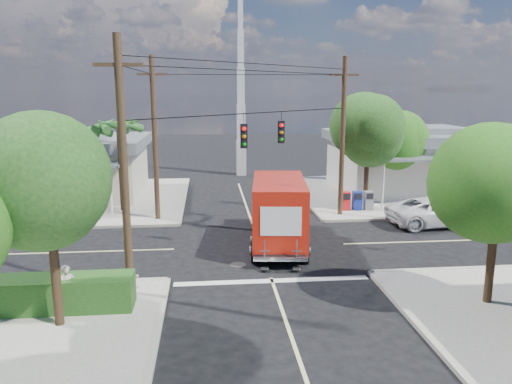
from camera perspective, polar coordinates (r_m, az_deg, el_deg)
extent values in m
plane|color=black|center=(23.48, 0.48, -6.25)|extent=(120.00, 120.00, 0.00)
cube|color=gray|center=(36.51, 16.01, -0.10)|extent=(14.00, 14.00, 0.14)
cube|color=#A39F91|center=(34.57, 5.15, -0.33)|extent=(0.25, 14.00, 0.14)
cube|color=#A39F91|center=(30.28, 20.82, -2.78)|extent=(14.00, 0.25, 0.14)
cube|color=gray|center=(35.05, -19.72, -0.81)|extent=(14.00, 14.00, 0.14)
cube|color=#A39F91|center=(34.01, -8.22, -0.61)|extent=(0.25, 14.00, 0.14)
cube|color=#A39F91|center=(28.50, -23.07, -3.83)|extent=(14.00, 0.25, 0.14)
cube|color=#A39F91|center=(14.74, 22.02, -18.24)|extent=(0.25, 14.00, 0.14)
cube|color=beige|center=(33.10, -1.35, -0.94)|extent=(0.12, 12.00, 0.01)
cube|color=beige|center=(14.38, 4.93, -18.48)|extent=(0.12, 12.00, 0.01)
cube|color=beige|center=(26.43, 22.67, -5.11)|extent=(12.00, 0.12, 0.01)
cube|color=beige|center=(24.57, -23.56, -6.42)|extent=(12.00, 0.12, 0.01)
cube|color=silver|center=(19.45, 1.84, -10.11)|extent=(7.50, 0.40, 0.01)
cube|color=silver|center=(37.69, 17.73, 2.89)|extent=(11.00, 8.00, 3.40)
cube|color=slate|center=(37.46, 17.92, 5.99)|extent=(11.80, 8.80, 0.70)
cube|color=slate|center=(37.42, 17.97, 6.75)|extent=(6.05, 4.40, 0.50)
cube|color=slate|center=(33.14, 21.17, 3.62)|extent=(9.90, 1.80, 0.15)
cylinder|color=silver|center=(30.89, 14.32, 0.79)|extent=(0.12, 0.12, 2.90)
cube|color=beige|center=(36.44, -20.87, 2.23)|extent=(10.00, 8.00, 3.20)
cube|color=slate|center=(36.20, -21.09, 5.28)|extent=(10.80, 8.80, 0.70)
cube|color=slate|center=(36.15, -21.15, 6.06)|extent=(5.50, 4.40, 0.50)
cube|color=slate|center=(31.63, -23.28, 2.74)|extent=(9.00, 1.80, 0.15)
cylinder|color=silver|center=(30.10, -16.26, 0.21)|extent=(0.12, 0.12, 2.70)
cube|color=silver|center=(42.70, -1.70, 3.94)|extent=(0.80, 0.80, 3.00)
cube|color=silver|center=(42.40, -1.72, 7.96)|extent=(0.70, 0.70, 3.00)
cube|color=silver|center=(42.31, -1.75, 12.02)|extent=(0.60, 0.60, 3.00)
cube|color=silver|center=(42.44, -1.77, 16.07)|extent=(0.50, 0.50, 3.00)
cube|color=silver|center=(42.78, -1.80, 20.08)|extent=(0.40, 0.40, 3.00)
cylinder|color=#422D1C|center=(16.28, -21.99, -7.92)|extent=(0.28, 0.28, 3.71)
sphere|color=#174418|center=(15.69, -22.63, 0.11)|extent=(3.71, 3.71, 3.71)
sphere|color=#174418|center=(15.96, -23.86, 1.03)|extent=(3.02, 3.02, 3.02)
sphere|color=#174418|center=(15.33, -21.67, -0.52)|extent=(3.25, 3.25, 3.25)
cylinder|color=#422D1C|center=(30.96, 12.50, 2.02)|extent=(0.28, 0.28, 4.10)
sphere|color=#174418|center=(30.65, 12.71, 6.75)|extent=(4.10, 4.10, 4.10)
sphere|color=#174418|center=(30.70, 11.90, 7.27)|extent=(3.33, 3.33, 3.33)
sphere|color=#174418|center=(30.49, 13.50, 6.44)|extent=(3.58, 3.58, 3.58)
cylinder|color=#422D1C|center=(33.92, 15.52, 2.26)|extent=(0.28, 0.28, 3.58)
sphere|color=#235E16|center=(33.64, 15.73, 6.02)|extent=(3.58, 3.58, 3.58)
sphere|color=#235E16|center=(33.67, 14.99, 6.45)|extent=(2.91, 2.91, 2.91)
sphere|color=#235E16|center=(33.51, 16.46, 5.77)|extent=(3.14, 3.14, 3.14)
cylinder|color=#422D1C|center=(18.49, 25.34, -6.31)|extent=(0.28, 0.28, 3.46)
sphere|color=#235E16|center=(17.99, 25.93, 0.26)|extent=(3.46, 3.46, 3.46)
sphere|color=#235E16|center=(17.91, 24.57, 1.04)|extent=(2.81, 2.81, 2.81)
cylinder|color=#422D1C|center=(30.50, -15.23, 2.61)|extent=(0.24, 0.24, 5.00)
cone|color=#2D6628|center=(30.08, -13.79, 7.55)|extent=(0.50, 2.06, 0.98)
cone|color=#2D6628|center=(30.82, -14.23, 7.62)|extent=(1.92, 1.68, 0.98)
cone|color=#2D6628|center=(31.11, -15.59, 7.58)|extent=(2.12, 0.95, 0.98)
cone|color=#2D6628|center=(30.75, -16.87, 7.47)|extent=(1.34, 2.07, 0.98)
cone|color=#2D6628|center=(29.98, -17.15, 7.36)|extent=(1.34, 2.07, 0.98)
cone|color=#2D6628|center=(29.39, -16.16, 7.34)|extent=(2.12, 0.95, 0.98)
cone|color=#2D6628|center=(29.43, -14.63, 7.42)|extent=(1.92, 1.68, 0.98)
cylinder|color=#422D1C|center=(32.37, -18.27, 2.57)|extent=(0.24, 0.24, 4.60)
cone|color=#2D6628|center=(31.92, -16.96, 6.88)|extent=(0.50, 2.06, 0.98)
cone|color=#2D6628|center=(32.67, -17.31, 6.95)|extent=(1.92, 1.68, 0.98)
cone|color=#2D6628|center=(33.00, -18.55, 6.92)|extent=(2.12, 0.95, 0.98)
cone|color=#2D6628|center=(32.67, -19.79, 6.79)|extent=(1.34, 2.07, 0.98)
cone|color=#2D6628|center=(31.92, -20.13, 6.67)|extent=(1.34, 2.07, 0.98)
cone|color=#2D6628|center=(31.30, -19.26, 6.65)|extent=(2.12, 0.95, 0.98)
cone|color=#2D6628|center=(31.30, -17.82, 6.74)|extent=(1.92, 1.68, 0.98)
cylinder|color=#473321|center=(17.46, -14.85, 2.32)|extent=(0.28, 0.28, 9.00)
cube|color=#473321|center=(17.27, -15.47, 13.85)|extent=(1.60, 0.12, 0.12)
cylinder|color=#473321|center=(28.57, 9.85, 6.02)|extent=(0.28, 0.28, 9.00)
cube|color=#473321|center=(28.45, 10.10, 13.05)|extent=(1.60, 0.12, 0.12)
cylinder|color=#473321|center=(27.69, -11.49, 5.79)|extent=(0.28, 0.28, 9.00)
cube|color=#473321|center=(27.57, -11.79, 13.04)|extent=(1.60, 0.12, 0.12)
cylinder|color=black|center=(22.36, 0.51, 9.05)|extent=(10.43, 10.43, 0.04)
cube|color=black|center=(21.56, -1.40, 6.42)|extent=(0.30, 0.24, 1.05)
sphere|color=red|center=(21.40, -1.37, 7.26)|extent=(0.20, 0.20, 0.20)
cube|color=black|center=(23.65, 2.89, 6.87)|extent=(0.30, 0.24, 1.05)
sphere|color=red|center=(23.49, 2.95, 7.64)|extent=(0.20, 0.20, 0.20)
cube|color=silver|center=(18.72, -22.40, -10.32)|extent=(5.94, 0.05, 0.08)
cube|color=silver|center=(18.58, -22.50, -9.17)|extent=(5.94, 0.05, 0.08)
cube|color=silver|center=(18.06, -13.77, -10.05)|extent=(0.09, 0.06, 1.00)
cube|color=#1B4315|center=(18.01, -23.80, -10.63)|extent=(6.20, 1.20, 1.10)
cube|color=red|center=(30.28, 10.20, -0.99)|extent=(0.50, 0.50, 1.10)
cube|color=navy|center=(30.47, 11.47, -0.96)|extent=(0.50, 0.50, 1.10)
cube|color=slate|center=(30.69, 12.72, -0.92)|extent=(0.50, 0.50, 1.10)
cube|color=black|center=(23.81, 2.54, -4.72)|extent=(2.92, 7.39, 0.23)
cube|color=red|center=(26.35, 2.39, -1.46)|extent=(2.38, 1.81, 2.03)
cube|color=black|center=(26.90, 2.36, -0.38)|extent=(1.95, 0.45, 0.88)
cube|color=silver|center=(27.31, 2.34, -2.39)|extent=(2.12, 0.35, 0.32)
cube|color=red|center=(22.66, 2.63, -1.96)|extent=(2.90, 5.58, 2.67)
cube|color=white|center=(22.69, 5.60, -1.62)|extent=(0.40, 3.30, 1.20)
cube|color=white|center=(22.62, -0.33, -1.61)|extent=(0.40, 3.30, 1.20)
cube|color=white|center=(20.01, 2.86, -3.38)|extent=(1.65, 0.21, 1.20)
cube|color=silver|center=(20.35, 2.83, -7.61)|extent=(2.23, 0.48, 0.17)
cube|color=silver|center=(20.10, 1.00, -6.73)|extent=(0.42, 0.10, 0.92)
cube|color=silver|center=(20.15, 4.70, -6.73)|extent=(0.42, 0.10, 0.92)
cylinder|color=black|center=(26.38, 0.08, -3.08)|extent=(0.41, 1.04, 1.01)
cylinder|color=black|center=(26.44, 4.69, -3.09)|extent=(0.41, 1.04, 1.01)
cylinder|color=black|center=(21.25, -0.13, -6.75)|extent=(0.41, 1.04, 1.01)
cylinder|color=black|center=(21.32, 5.61, -6.74)|extent=(0.41, 1.04, 1.01)
imported|color=silver|center=(28.59, 20.06, -2.13)|extent=(5.63, 2.95, 1.51)
imported|color=beige|center=(17.47, -20.71, -10.27)|extent=(0.68, 0.62, 1.55)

